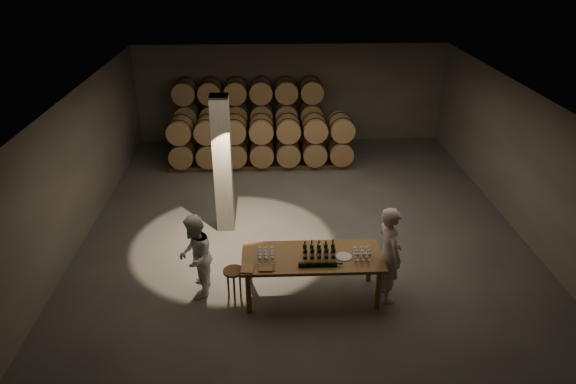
{
  "coord_description": "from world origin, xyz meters",
  "views": [
    {
      "loc": [
        -0.78,
        -10.43,
        6.15
      ],
      "look_at": [
        -0.35,
        -0.22,
        1.1
      ],
      "focal_mm": 32.0,
      "sensor_mm": 36.0,
      "label": 1
    }
  ],
  "objects_px": {
    "stool": "(234,275)",
    "person_man": "(389,254)",
    "plate": "(344,257)",
    "person_woman": "(195,257)",
    "tasting_table": "(312,261)",
    "bottle_cluster": "(319,251)",
    "notebook_near": "(266,268)"
  },
  "relations": [
    {
      "from": "bottle_cluster",
      "to": "plate",
      "type": "xyz_separation_m",
      "value": [
        0.45,
        -0.05,
        -0.1
      ]
    },
    {
      "from": "plate",
      "to": "person_woman",
      "type": "relative_size",
      "value": 0.18
    },
    {
      "from": "bottle_cluster",
      "to": "stool",
      "type": "relative_size",
      "value": 0.92
    },
    {
      "from": "notebook_near",
      "to": "tasting_table",
      "type": "bearing_deg",
      "value": 26.7
    },
    {
      "from": "bottle_cluster",
      "to": "plate",
      "type": "relative_size",
      "value": 1.98
    },
    {
      "from": "bottle_cluster",
      "to": "person_man",
      "type": "xyz_separation_m",
      "value": [
        1.28,
        -0.09,
        -0.05
      ]
    },
    {
      "from": "plate",
      "to": "person_woman",
      "type": "distance_m",
      "value": 2.76
    },
    {
      "from": "plate",
      "to": "person_man",
      "type": "relative_size",
      "value": 0.16
    },
    {
      "from": "person_woman",
      "to": "plate",
      "type": "bearing_deg",
      "value": 85.32
    },
    {
      "from": "plate",
      "to": "person_woman",
      "type": "xyz_separation_m",
      "value": [
        -2.75,
        0.22,
        -0.07
      ]
    },
    {
      "from": "plate",
      "to": "person_man",
      "type": "distance_m",
      "value": 0.83
    },
    {
      "from": "tasting_table",
      "to": "person_woman",
      "type": "height_order",
      "value": "person_woman"
    },
    {
      "from": "plate",
      "to": "person_man",
      "type": "xyz_separation_m",
      "value": [
        0.83,
        -0.04,
        0.05
      ]
    },
    {
      "from": "tasting_table",
      "to": "person_man",
      "type": "distance_m",
      "value": 1.42
    },
    {
      "from": "tasting_table",
      "to": "person_man",
      "type": "bearing_deg",
      "value": -3.77
    },
    {
      "from": "plate",
      "to": "stool",
      "type": "height_order",
      "value": "plate"
    },
    {
      "from": "stool",
      "to": "person_man",
      "type": "xyz_separation_m",
      "value": [
        2.87,
        -0.06,
        0.43
      ]
    },
    {
      "from": "stool",
      "to": "person_woman",
      "type": "height_order",
      "value": "person_woman"
    },
    {
      "from": "plate",
      "to": "stool",
      "type": "bearing_deg",
      "value": 179.34
    },
    {
      "from": "tasting_table",
      "to": "plate",
      "type": "xyz_separation_m",
      "value": [
        0.58,
        -0.06,
        0.11
      ]
    },
    {
      "from": "notebook_near",
      "to": "plate",
      "type": "bearing_deg",
      "value": 15.42
    },
    {
      "from": "bottle_cluster",
      "to": "person_man",
      "type": "distance_m",
      "value": 1.28
    },
    {
      "from": "notebook_near",
      "to": "person_woman",
      "type": "xyz_separation_m",
      "value": [
        -1.31,
        0.54,
        -0.08
      ]
    },
    {
      "from": "tasting_table",
      "to": "plate",
      "type": "height_order",
      "value": "plate"
    },
    {
      "from": "stool",
      "to": "tasting_table",
      "type": "bearing_deg",
      "value": 1.33
    },
    {
      "from": "bottle_cluster",
      "to": "person_woman",
      "type": "bearing_deg",
      "value": 175.91
    },
    {
      "from": "stool",
      "to": "person_man",
      "type": "bearing_deg",
      "value": -1.17
    },
    {
      "from": "stool",
      "to": "plate",
      "type": "bearing_deg",
      "value": -0.66
    },
    {
      "from": "bottle_cluster",
      "to": "stool",
      "type": "distance_m",
      "value": 1.66
    },
    {
      "from": "plate",
      "to": "stool",
      "type": "relative_size",
      "value": 0.46
    },
    {
      "from": "tasting_table",
      "to": "notebook_near",
      "type": "bearing_deg",
      "value": -155.88
    },
    {
      "from": "bottle_cluster",
      "to": "person_woman",
      "type": "height_order",
      "value": "person_woman"
    }
  ]
}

